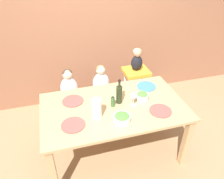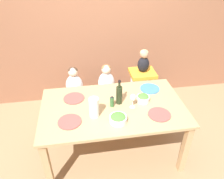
% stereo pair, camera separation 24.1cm
% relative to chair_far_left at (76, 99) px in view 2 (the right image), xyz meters
% --- Properties ---
extents(ground_plane, '(14.00, 14.00, 0.00)m').
position_rel_chair_far_left_xyz_m(ground_plane, '(0.44, -0.73, -0.37)').
color(ground_plane, '#9E7A56').
extents(wall_back, '(10.00, 0.06, 2.70)m').
position_rel_chair_far_left_xyz_m(wall_back, '(0.44, 0.61, 0.98)').
color(wall_back, '#8E5B42').
rests_on(wall_back, ground_plane).
extents(dining_table, '(1.64, 0.96, 0.74)m').
position_rel_chair_far_left_xyz_m(dining_table, '(0.44, -0.73, 0.28)').
color(dining_table, tan).
rests_on(dining_table, ground_plane).
extents(chair_far_left, '(0.43, 0.38, 0.44)m').
position_rel_chair_far_left_xyz_m(chair_far_left, '(0.00, 0.00, 0.00)').
color(chair_far_left, silver).
rests_on(chair_far_left, ground_plane).
extents(chair_far_center, '(0.43, 0.38, 0.44)m').
position_rel_chair_far_left_xyz_m(chair_far_center, '(0.46, 0.00, 0.00)').
color(chair_far_center, silver).
rests_on(chair_far_center, ground_plane).
extents(chair_right_highchair, '(0.37, 0.33, 0.74)m').
position_rel_chair_far_left_xyz_m(chair_right_highchair, '(0.99, 0.00, 0.21)').
color(chair_right_highchair, silver).
rests_on(chair_right_highchair, ground_plane).
extents(person_child_left, '(0.24, 0.19, 0.45)m').
position_rel_chair_far_left_xyz_m(person_child_left, '(0.00, 0.00, 0.28)').
color(person_child_left, silver).
rests_on(person_child_left, chair_far_left).
extents(person_child_center, '(0.24, 0.19, 0.45)m').
position_rel_chair_far_left_xyz_m(person_child_center, '(0.46, 0.00, 0.28)').
color(person_child_center, silver).
rests_on(person_child_center, chair_far_center).
extents(person_baby_right, '(0.17, 0.13, 0.34)m').
position_rel_chair_far_left_xyz_m(person_baby_right, '(0.99, 0.00, 0.55)').
color(person_baby_right, black).
rests_on(person_baby_right, chair_right_highchair).
extents(wine_bottle, '(0.07, 0.07, 0.31)m').
position_rel_chair_far_left_xyz_m(wine_bottle, '(0.52, -0.68, 0.49)').
color(wine_bottle, '#232D19').
rests_on(wine_bottle, dining_table).
extents(paper_towel_roll, '(0.10, 0.10, 0.23)m').
position_rel_chair_far_left_xyz_m(paper_towel_roll, '(0.21, -0.86, 0.48)').
color(paper_towel_roll, white).
rests_on(paper_towel_roll, dining_table).
extents(wine_glass_near, '(0.06, 0.06, 0.18)m').
position_rel_chair_far_left_xyz_m(wine_glass_near, '(0.65, -0.78, 0.50)').
color(wine_glass_near, white).
rests_on(wine_glass_near, dining_table).
extents(salad_bowl_large, '(0.18, 0.18, 0.09)m').
position_rel_chair_far_left_xyz_m(salad_bowl_large, '(0.45, -1.00, 0.41)').
color(salad_bowl_large, white).
rests_on(salad_bowl_large, dining_table).
extents(salad_bowl_small, '(0.15, 0.15, 0.09)m').
position_rel_chair_far_left_xyz_m(salad_bowl_small, '(0.80, -0.69, 0.41)').
color(salad_bowl_small, white).
rests_on(salad_bowl_small, dining_table).
extents(dinner_plate_front_left, '(0.25, 0.25, 0.01)m').
position_rel_chair_far_left_xyz_m(dinner_plate_front_left, '(-0.05, -0.93, 0.38)').
color(dinner_plate_front_left, '#D14C47').
rests_on(dinner_plate_front_left, dining_table).
extents(dinner_plate_back_left, '(0.25, 0.25, 0.01)m').
position_rel_chair_far_left_xyz_m(dinner_plate_back_left, '(-0.00, -0.51, 0.38)').
color(dinner_plate_back_left, '#D14C47').
rests_on(dinner_plate_back_left, dining_table).
extents(dinner_plate_back_right, '(0.25, 0.25, 0.01)m').
position_rel_chair_far_left_xyz_m(dinner_plate_back_right, '(0.96, -0.46, 0.38)').
color(dinner_plate_back_right, teal).
rests_on(dinner_plate_back_right, dining_table).
extents(dinner_plate_front_right, '(0.25, 0.25, 0.01)m').
position_rel_chair_far_left_xyz_m(dinner_plate_front_right, '(0.91, -0.96, 0.38)').
color(dinner_plate_front_right, '#D14C47').
rests_on(dinner_plate_front_right, dining_table).
extents(condiment_bottle_hot_sauce, '(0.04, 0.04, 0.14)m').
position_rel_chair_far_left_xyz_m(condiment_bottle_hot_sauce, '(0.43, -0.73, 0.44)').
color(condiment_bottle_hot_sauce, '#336633').
rests_on(condiment_bottle_hot_sauce, dining_table).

